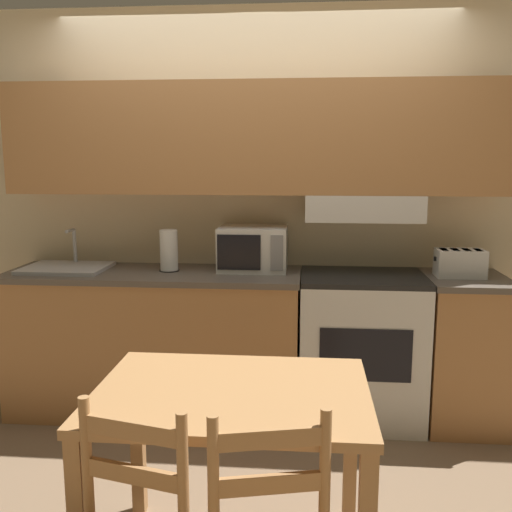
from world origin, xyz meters
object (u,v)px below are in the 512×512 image
(paper_towel_roll, at_px, (169,251))
(dining_table, at_px, (232,417))
(toaster, at_px, (460,263))
(sink_basin, at_px, (66,267))
(microwave, at_px, (253,248))
(stove_range, at_px, (361,348))

(paper_towel_roll, relative_size, dining_table, 0.25)
(toaster, distance_m, dining_table, 1.87)
(sink_basin, relative_size, dining_table, 0.50)
(sink_basin, bearing_deg, microwave, 5.18)
(sink_basin, height_order, paper_towel_roll, paper_towel_roll)
(sink_basin, xyz_separation_m, dining_table, (1.24, -1.40, -0.29))
(stove_range, xyz_separation_m, toaster, (0.57, -0.00, 0.54))
(toaster, bearing_deg, stove_range, 179.73)
(stove_range, distance_m, sink_basin, 1.91)
(stove_range, height_order, dining_table, stove_range)
(microwave, relative_size, toaster, 1.45)
(stove_range, bearing_deg, sink_basin, 179.99)
(stove_range, relative_size, dining_table, 0.89)
(toaster, xyz_separation_m, sink_basin, (-2.42, 0.00, -0.07))
(stove_range, height_order, sink_basin, sink_basin)
(stove_range, xyz_separation_m, microwave, (-0.68, 0.11, 0.59))
(toaster, height_order, dining_table, toaster)
(microwave, height_order, sink_basin, microwave)
(paper_towel_roll, distance_m, dining_table, 1.59)
(stove_range, bearing_deg, dining_table, -113.65)
(dining_table, bearing_deg, toaster, 49.90)
(microwave, relative_size, dining_table, 0.41)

